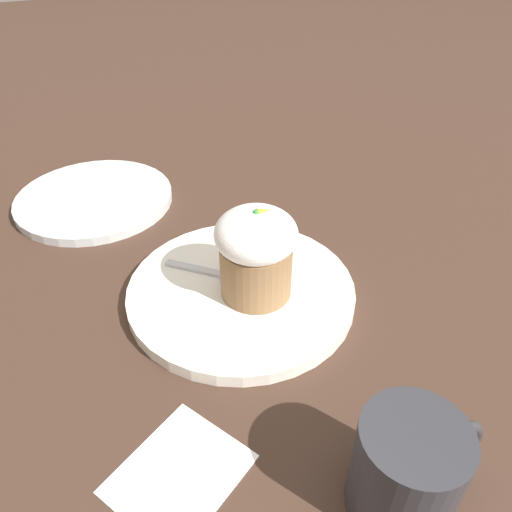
% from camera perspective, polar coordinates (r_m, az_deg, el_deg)
% --- Properties ---
extents(ground_plane, '(4.00, 4.00, 0.00)m').
position_cam_1_polar(ground_plane, '(0.60, -1.70, -4.64)').
color(ground_plane, '#3D281E').
extents(dessert_plate, '(0.27, 0.27, 0.02)m').
position_cam_1_polar(dessert_plate, '(0.60, -1.71, -4.07)').
color(dessert_plate, white).
rests_on(dessert_plate, ground_plane).
extents(carrot_cake, '(0.09, 0.09, 0.11)m').
position_cam_1_polar(carrot_cake, '(0.55, 0.00, 0.52)').
color(carrot_cake, olive).
rests_on(carrot_cake, dessert_plate).
extents(spoon, '(0.09, 0.09, 0.01)m').
position_cam_1_polar(spoon, '(0.60, -3.83, -2.07)').
color(spoon, '#B7B7BC').
rests_on(spoon, dessert_plate).
extents(coffee_cup, '(0.11, 0.08, 0.09)m').
position_cam_1_polar(coffee_cup, '(0.42, 16.99, -22.25)').
color(coffee_cup, '#2D2D33').
rests_on(coffee_cup, ground_plane).
extents(side_plate, '(0.24, 0.24, 0.01)m').
position_cam_1_polar(side_plate, '(0.81, -17.97, 6.25)').
color(side_plate, silver).
rests_on(side_plate, ground_plane).
extents(paper_napkin, '(0.14, 0.13, 0.00)m').
position_cam_1_polar(paper_napkin, '(0.46, -8.81, -23.34)').
color(paper_napkin, white).
rests_on(paper_napkin, ground_plane).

